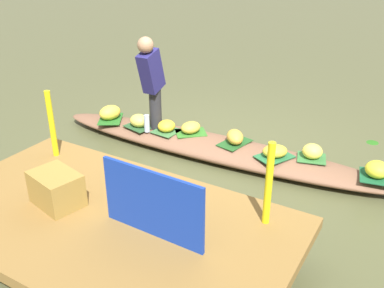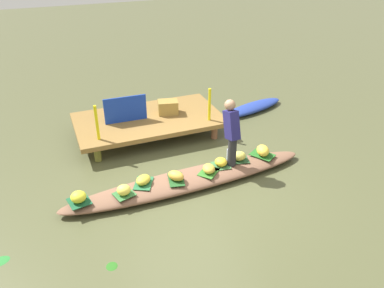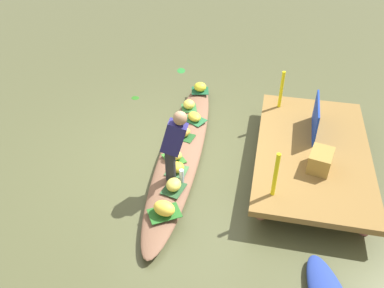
{
  "view_description": "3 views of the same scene",
  "coord_description": "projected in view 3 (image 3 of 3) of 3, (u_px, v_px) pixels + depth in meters",
  "views": [
    {
      "loc": [
        -2.28,
        4.41,
        2.52
      ],
      "look_at": [
        -0.07,
        0.64,
        0.43
      ],
      "focal_mm": 40.38,
      "sensor_mm": 36.0,
      "label": 1
    },
    {
      "loc": [
        -2.11,
        -5.39,
        4.09
      ],
      "look_at": [
        0.27,
        0.56,
        0.49
      ],
      "focal_mm": 36.21,
      "sensor_mm": 36.0,
      "label": 2
    },
    {
      "loc": [
        5.36,
        1.32,
        4.41
      ],
      "look_at": [
        0.11,
        0.21,
        0.37
      ],
      "focal_mm": 37.77,
      "sensor_mm": 36.0,
      "label": 3
    }
  ],
  "objects": [
    {
      "name": "leaf_mat_3",
      "position": [
        174.0,
        158.0,
        6.66
      ],
      "size": [
        0.48,
        0.47,
        0.01
      ],
      "primitive_type": "cube",
      "rotation": [
        0.0,
        0.0,
        0.72
      ],
      "color": "#327225",
      "rests_on": "vendor_boat"
    },
    {
      "name": "canal_water",
      "position": [
        182.0,
        156.0,
        7.06
      ],
      "size": [
        40.0,
        40.0,
        0.0
      ],
      "primitive_type": "plane",
      "color": "#4D5031",
      "rests_on": "ground"
    },
    {
      "name": "drifting_plant_0",
      "position": [
        181.0,
        71.0,
        9.66
      ],
      "size": [
        0.33,
        0.25,
        0.01
      ],
      "primitive_type": "ellipsoid",
      "rotation": [
        0.0,
        0.0,
        0.22
      ],
      "color": "#26772E",
      "rests_on": "ground"
    },
    {
      "name": "banana_bunch_3",
      "position": [
        174.0,
        155.0,
        6.62
      ],
      "size": [
        0.29,
        0.33,
        0.15
      ],
      "primitive_type": "ellipsoid",
      "rotation": [
        0.0,
        0.0,
        4.45
      ],
      "color": "gold",
      "rests_on": "vendor_boat"
    },
    {
      "name": "banana_bunch_6",
      "position": [
        189.0,
        104.0,
        7.86
      ],
      "size": [
        0.23,
        0.22,
        0.17
      ],
      "primitive_type": "ellipsoid",
      "rotation": [
        0.0,
        0.0,
        3.15
      ],
      "color": "#F9E151",
      "rests_on": "vendor_boat"
    },
    {
      "name": "railing_post_west",
      "position": [
        281.0,
        90.0,
        7.37
      ],
      "size": [
        0.06,
        0.06,
        0.73
      ],
      "primitive_type": "cylinder",
      "color": "yellow",
      "rests_on": "dock_platform"
    },
    {
      "name": "banana_bunch_5",
      "position": [
        200.0,
        87.0,
        8.41
      ],
      "size": [
        0.27,
        0.27,
        0.18
      ],
      "primitive_type": "ellipsoid",
      "rotation": [
        0.0,
        0.0,
        0.08
      ],
      "color": "yellow",
      "rests_on": "vendor_boat"
    },
    {
      "name": "water_bottle",
      "position": [
        182.0,
        176.0,
        6.15
      ],
      "size": [
        0.07,
        0.07,
        0.23
      ],
      "primitive_type": "cylinder",
      "color": "silver",
      "rests_on": "vendor_boat"
    },
    {
      "name": "banana_bunch_7",
      "position": [
        177.0,
        167.0,
        6.37
      ],
      "size": [
        0.24,
        0.25,
        0.15
      ],
      "primitive_type": "ellipsoid",
      "rotation": [
        0.0,
        0.0,
        0.04
      ],
      "color": "yellow",
      "rests_on": "vendor_boat"
    },
    {
      "name": "banana_bunch_4",
      "position": [
        194.0,
        117.0,
        7.54
      ],
      "size": [
        0.37,
        0.36,
        0.14
      ],
      "primitive_type": "ellipsoid",
      "rotation": [
        0.0,
        0.0,
        0.72
      ],
      "color": "gold",
      "rests_on": "vendor_boat"
    },
    {
      "name": "leaf_mat_1",
      "position": [
        174.0,
        189.0,
        6.08
      ],
      "size": [
        0.41,
        0.36,
        0.01
      ],
      "primitive_type": "cube",
      "rotation": [
        0.0,
        0.0,
        2.92
      ],
      "color": "#27512C",
      "rests_on": "vendor_boat"
    },
    {
      "name": "leaf_mat_6",
      "position": [
        189.0,
        108.0,
        7.91
      ],
      "size": [
        0.39,
        0.37,
        0.01
      ],
      "primitive_type": "cube",
      "rotation": [
        0.0,
        0.0,
        0.28
      ],
      "color": "#326D35",
      "rests_on": "vendor_boat"
    },
    {
      "name": "leaf_mat_4",
      "position": [
        194.0,
        120.0,
        7.58
      ],
      "size": [
        0.45,
        0.5,
        0.01
      ],
      "primitive_type": "cube",
      "rotation": [
        0.0,
        0.0,
        1.1
      ],
      "color": "#256639",
      "rests_on": "vendor_boat"
    },
    {
      "name": "drifting_plant_1",
      "position": [
        135.0,
        98.0,
        8.63
      ],
      "size": [
        0.2,
        0.2,
        0.01
      ],
      "primitive_type": "ellipsoid",
      "rotation": [
        0.0,
        0.0,
        1.31
      ],
      "color": "#25651A",
      "rests_on": "ground"
    },
    {
      "name": "dock_platform",
      "position": [
        313.0,
        152.0,
        6.58
      ],
      "size": [
        3.2,
        1.8,
        0.41
      ],
      "color": "olive",
      "rests_on": "ground"
    },
    {
      "name": "market_banner",
      "position": [
        316.0,
        118.0,
        6.77
      ],
      "size": [
        0.91,
        0.05,
        0.57
      ],
      "primitive_type": "cube",
      "rotation": [
        0.0,
        0.0,
        -0.03
      ],
      "color": "#14349F",
      "rests_on": "dock_platform"
    },
    {
      "name": "leaf_mat_5",
      "position": [
        200.0,
        91.0,
        8.46
      ],
      "size": [
        0.39,
        0.41,
        0.01
      ],
      "primitive_type": "cube",
      "rotation": [
        0.0,
        0.0,
        1.77
      ],
      "color": "#185331",
      "rests_on": "vendor_boat"
    },
    {
      "name": "leaf_mat_7",
      "position": [
        177.0,
        171.0,
        6.41
      ],
      "size": [
        0.34,
        0.35,
        0.01
      ],
      "primitive_type": "cube",
      "rotation": [
        0.0,
        0.0,
        1.47
      ],
      "color": "#3D703E",
      "rests_on": "vendor_boat"
    },
    {
      "name": "leaf_mat_2",
      "position": [
        164.0,
        213.0,
        5.68
      ],
      "size": [
        0.49,
        0.54,
        0.01
      ],
      "primitive_type": "cube",
      "rotation": [
        0.0,
        0.0,
        2.13
      ],
      "color": "#246422",
      "rests_on": "vendor_boat"
    },
    {
      "name": "banana_bunch_1",
      "position": [
        174.0,
        185.0,
        6.03
      ],
      "size": [
        0.26,
        0.23,
        0.17
      ],
      "primitive_type": "ellipsoid",
      "rotation": [
        0.0,
        0.0,
        3.11
      ],
      "color": "#E5D455",
      "rests_on": "vendor_boat"
    },
    {
      "name": "banana_bunch_0",
      "position": [
        182.0,
        132.0,
        7.11
      ],
      "size": [
        0.34,
        0.37,
        0.17
      ],
      "primitive_type": "ellipsoid",
      "rotation": [
        0.0,
        0.0,
        2.17
      ],
      "color": "gold",
      "rests_on": "vendor_boat"
    },
    {
      "name": "vendor_boat",
      "position": [
        182.0,
        151.0,
        7.0
      ],
      "size": [
        4.68,
        0.87,
        0.21
      ],
      "primitive_type": "ellipsoid",
      "rotation": [
        0.0,
        0.0,
        0.04
      ],
      "color": "brown",
      "rests_on": "ground"
    },
    {
      "name": "produce_crate",
      "position": [
        321.0,
        160.0,
        6.08
      ],
      "size": [
        0.5,
        0.41,
        0.3
      ],
      "primitive_type": "cube",
      "rotation": [
        0.0,
        0.0,
        -0.23
      ],
      "color": "olive",
      "rests_on": "dock_platform"
    },
    {
      "name": "vendor_person",
      "position": [
        174.0,
        143.0,
        5.83
      ],
      "size": [
        0.2,
        0.41,
        1.25
      ],
      "color": "#28282D",
      "rests_on": "vendor_boat"
    },
    {
      "name": "banana_bunch_2",
      "position": [
        164.0,
        208.0,
        5.62
      ],
      "size": [
        0.31,
        0.37,
        0.2
      ],
      "primitive_type": "ellipsoid",
      "rotation": [
        0.0,
        0.0,
        1.31
      ],
      "color": "yellow",
      "rests_on": "vendor_boat"
    },
    {
      "name": "leaf_mat_0",
      "position": [
        182.0,
        136.0,
        7.16
      ],
      "size": [
        0.35,
        0.48,
        0.01
      ],
      "primitive_type": "cube",
      "rotation": [
        0.0,
        0.0,
        1.37
      ],
      "color": "#205021",
      "rests_on": "vendor_boat"
    },
    {
      "name": "railing_post_east",
      "position": [
        276.0,
        175.0,
        5.49
      ],
      "size": [
        0.06,
        0.06,
        0.73
      ],
      "primitive_type": "cylinder",
      "color": "yellow",
      "rests_on": "dock_platform"
    }
  ]
}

